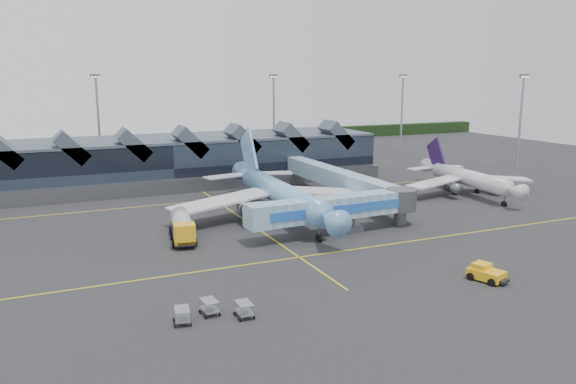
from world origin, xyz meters
name	(u,v)px	position (x,y,z in m)	size (l,w,h in m)	color
ground	(274,240)	(0.00, 0.00, 0.00)	(260.00, 260.00, 0.00)	#2C2C2F
taxi_stripes	(249,223)	(0.00, 10.00, 0.01)	(120.00, 60.00, 0.01)	yellow
tree_line_far	(138,141)	(0.00, 110.00, 2.00)	(260.00, 4.00, 4.00)	black
terminal	(164,160)	(-5.07, 47.35, 4.88)	(90.00, 22.25, 12.52)	black
light_masts	(255,115)	(21.00, 62.80, 12.49)	(132.40, 42.56, 22.45)	gray
main_airliner	(279,192)	(5.90, 12.29, 3.92)	(36.10, 41.50, 13.34)	#6091C2
regional_jet	(467,177)	(45.19, 13.54, 3.18)	(26.71, 29.24, 10.03)	silver
jet_bridge	(346,207)	(10.79, -0.50, 3.73)	(27.18, 4.99, 5.59)	#75A5C3
fuel_truck	(182,225)	(-11.38, 5.54, 2.07)	(4.47, 11.09, 3.68)	black
pushback_tug	(486,273)	(15.33, -23.61, 0.83)	(3.59, 4.59, 1.85)	yellow
baggage_carts	(212,310)	(-14.98, -20.89, 0.81)	(7.19, 4.03, 1.44)	gray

